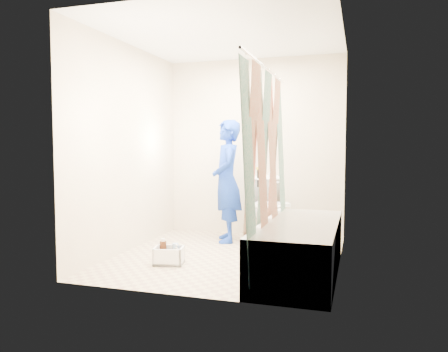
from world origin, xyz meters
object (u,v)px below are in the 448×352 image
(cleaning_caddy, at_px, (170,256))
(bathtub, at_px, (299,247))
(plumber, at_px, (227,181))
(toilet, at_px, (267,209))

(cleaning_caddy, bearing_deg, bathtub, -11.20)
(bathtub, height_order, cleaning_caddy, bathtub)
(plumber, bearing_deg, bathtub, 20.97)
(bathtub, xyz_separation_m, toilet, (-0.60, 1.41, 0.15))
(toilet, bearing_deg, cleaning_caddy, -137.87)
(plumber, bearing_deg, toilet, 92.80)
(plumber, relative_size, cleaning_caddy, 4.54)
(toilet, relative_size, cleaning_caddy, 2.42)
(plumber, bearing_deg, cleaning_caddy, -32.74)
(toilet, distance_m, plumber, 0.64)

